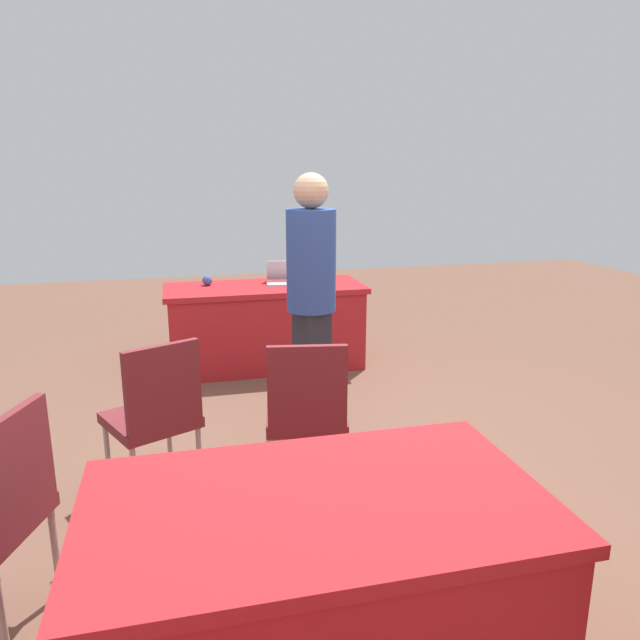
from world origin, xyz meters
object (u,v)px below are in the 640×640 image
chair_by_pillar (155,411)px  scissors_red (316,280)px  table_foreground (265,326)px  laptop_silver (284,279)px  chair_tucked_right (306,410)px  table_mid_right (316,597)px  yarn_ball (207,280)px  person_presenter (311,290)px

chair_by_pillar → scissors_red: bearing=32.5°
table_foreground → laptop_silver: laptop_silver is taller
chair_tucked_right → laptop_silver: laptop_silver is taller
table_foreground → table_mid_right: bearing=82.8°
chair_by_pillar → yarn_ball: bearing=53.9°
yarn_ball → scissors_red: yarn_ball is taller
laptop_silver → table_mid_right: bearing=88.8°
chair_by_pillar → scissors_red: (-1.52, -2.36, 0.23)m
table_mid_right → chair_tucked_right: (-0.27, -1.25, 0.16)m
table_mid_right → chair_tucked_right: 1.29m
table_foreground → person_presenter: person_presenter is taller
yarn_ball → scissors_red: size_ratio=0.51×
yarn_ball → scissors_red: bearing=177.9°
chair_by_pillar → person_presenter: (-1.07, -0.76, 0.47)m
table_foreground → table_mid_right: same height
table_foreground → scissors_red: size_ratio=10.29×
table_mid_right → person_presenter: size_ratio=0.87×
chair_by_pillar → chair_tucked_right: bearing=-38.3°
chair_by_pillar → table_foreground: bearing=41.4°
table_foreground → yarn_ball: size_ratio=20.08×
table_mid_right → laptop_silver: size_ratio=4.40×
chair_by_pillar → person_presenter: person_presenter is taller
table_mid_right → yarn_ball: 3.87m
table_mid_right → chair_by_pillar: size_ratio=1.65×
scissors_red → yarn_ball: bearing=-58.2°
chair_tucked_right → scissors_red: bearing=85.1°
table_foreground → scissors_red: scissors_red is taller
table_foreground → chair_by_pillar: size_ratio=1.94×
chair_tucked_right → laptop_silver: size_ratio=2.68×
yarn_ball → table_foreground: bearing=163.2°
chair_tucked_right → scissors_red: (-0.72, -2.56, 0.23)m
table_foreground → yarn_ball: yarn_ball is taller
chair_by_pillar → laptop_silver: 2.62m
laptop_silver → yarn_ball: laptop_silver is taller
table_foreground → chair_tucked_right: 2.45m
table_foreground → laptop_silver: bearing=-161.0°
laptop_silver → chair_tucked_right: bearing=89.9°
laptop_silver → scissors_red: 0.34m
chair_by_pillar → laptop_silver: size_ratio=2.68×
chair_by_pillar → table_mid_right: bearing=-94.4°
person_presenter → yarn_ball: person_presenter is taller
yarn_ball → person_presenter: bearing=109.7°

